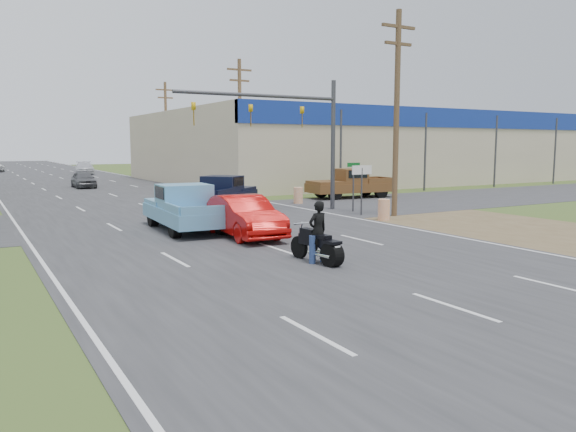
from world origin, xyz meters
TOP-DOWN VIEW (x-y plane):
  - ground at (0.00, 0.00)m, footprint 200.00×200.00m
  - main_road at (0.00, 40.00)m, footprint 15.00×180.00m
  - cross_road at (0.00, 18.00)m, footprint 120.00×10.00m
  - dirt_verge at (11.00, 10.00)m, footprint 8.00×18.00m
  - big_box_store at (32.00, 39.93)m, footprint 50.00×28.10m
  - utility_pole_1 at (9.50, 13.00)m, footprint 2.00×0.28m
  - utility_pole_2 at (9.50, 31.00)m, footprint 2.00×0.28m
  - utility_pole_3 at (9.50, 49.00)m, footprint 2.00×0.28m
  - tree_3 at (55.00, 70.00)m, footprint 8.40×8.40m
  - tree_5 at (30.00, 95.00)m, footprint 7.98×7.98m
  - barrel_0 at (8.00, 12.00)m, footprint 0.56×0.56m
  - barrel_1 at (8.40, 20.50)m, footprint 0.56×0.56m
  - lane_sign at (8.20, 14.00)m, footprint 1.20×0.08m
  - street_name_sign at (8.80, 15.50)m, footprint 0.80×0.08m
  - signal_mast at (5.82, 17.00)m, footprint 9.12×0.40m
  - red_convertible at (0.16, 10.90)m, footprint 1.92×4.91m
  - motorcycle at (-0.01, 5.34)m, footprint 0.72×2.29m
  - rider at (-0.02, 5.40)m, footprint 0.70×0.50m
  - blue_pickup at (-1.20, 13.80)m, footprint 2.52×5.89m
  - navy_pickup at (3.40, 20.41)m, footprint 5.55×5.25m
  - brown_pickup at (13.31, 22.01)m, footprint 6.10×2.81m
  - distant_car_grey at (-0.50, 40.28)m, footprint 1.62×4.01m
  - distant_car_silver at (3.80, 63.72)m, footprint 2.85×5.46m

SIDE VIEW (x-z plane):
  - ground at x=0.00m, z-range 0.00..0.00m
  - dirt_verge at x=11.00m, z-range 0.00..0.01m
  - cross_road at x=0.00m, z-range 0.00..0.02m
  - main_road at x=0.00m, z-range 0.00..0.02m
  - barrel_0 at x=8.00m, z-range 0.00..1.00m
  - barrel_1 at x=8.40m, z-range 0.00..1.00m
  - motorcycle at x=-0.01m, z-range -0.07..1.09m
  - distant_car_grey at x=-0.50m, z-range 0.00..1.37m
  - distant_car_silver at x=3.80m, z-range 0.00..1.51m
  - red_convertible at x=0.16m, z-range 0.00..1.59m
  - rider at x=-0.02m, z-range 0.00..1.79m
  - navy_pickup at x=3.40m, z-range 0.01..1.84m
  - blue_pickup at x=-1.20m, z-range 0.01..1.93m
  - brown_pickup at x=13.31m, z-range 0.01..1.97m
  - street_name_sign at x=8.80m, z-range 0.30..2.91m
  - lane_sign at x=8.20m, z-range 0.64..3.16m
  - big_box_store at x=32.00m, z-range 0.01..6.61m
  - signal_mast at x=5.82m, z-range 1.30..8.30m
  - utility_pole_1 at x=9.50m, z-range 0.32..10.32m
  - utility_pole_2 at x=9.50m, z-range 0.32..10.32m
  - utility_pole_3 at x=9.50m, z-range 0.32..10.32m
  - tree_5 at x=30.00m, z-range 0.94..10.82m
  - tree_3 at x=55.00m, z-range 0.99..11.39m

